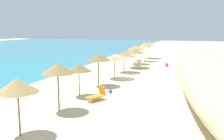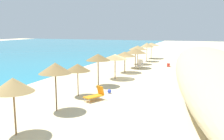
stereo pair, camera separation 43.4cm
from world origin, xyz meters
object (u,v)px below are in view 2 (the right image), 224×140
(beach_umbrella_5, at_px, (115,57))
(beach_umbrella_10, at_px, (151,44))
(beach_umbrella_6, at_px, (125,54))
(beach_umbrella_8, at_px, (138,48))
(beach_umbrella_2, at_px, (55,68))
(beach_umbrella_7, at_px, (135,51))
(beach_umbrella_9, at_px, (147,45))
(beach_umbrella_1, at_px, (13,85))
(lounge_chair_1, at_px, (96,95))
(lounge_chair_0, at_px, (140,65))
(beach_umbrella_4, at_px, (98,57))
(beach_umbrella_3, at_px, (78,68))
(beach_ball, at_px, (109,91))
(cooler_box, at_px, (168,65))

(beach_umbrella_5, height_order, beach_umbrella_10, beach_umbrella_10)
(beach_umbrella_6, height_order, beach_umbrella_8, beach_umbrella_8)
(beach_umbrella_2, xyz_separation_m, beach_umbrella_8, (21.37, 0.29, -0.30))
(beach_umbrella_5, distance_m, beach_umbrella_7, 7.32)
(beach_umbrella_9, distance_m, beach_umbrella_10, 3.93)
(beach_umbrella_5, bearing_deg, beach_umbrella_1, -179.89)
(beach_umbrella_10, relative_size, lounge_chair_1, 1.69)
(beach_umbrella_5, xyz_separation_m, lounge_chair_0, (7.32, -0.74, -1.78))
(beach_umbrella_9, bearing_deg, beach_umbrella_4, 178.30)
(beach_umbrella_3, distance_m, beach_umbrella_9, 21.34)
(beach_umbrella_7, bearing_deg, beach_umbrella_3, 177.56)
(beach_umbrella_4, bearing_deg, beach_umbrella_6, -1.87)
(beach_umbrella_3, xyz_separation_m, lounge_chair_1, (-0.60, -1.67, -1.74))
(beach_umbrella_6, bearing_deg, beach_umbrella_7, -4.39)
(beach_umbrella_9, relative_size, beach_ball, 9.06)
(beach_umbrella_2, xyz_separation_m, beach_umbrella_4, (7.08, 0.23, -0.11))
(beach_umbrella_4, height_order, beach_ball, beach_umbrella_4)
(cooler_box, bearing_deg, beach_umbrella_1, 170.64)
(beach_umbrella_8, relative_size, beach_umbrella_10, 1.00)
(beach_umbrella_3, relative_size, beach_umbrella_4, 0.86)
(beach_umbrella_5, height_order, beach_umbrella_6, beach_umbrella_5)
(lounge_chair_1, bearing_deg, beach_umbrella_1, 106.95)
(beach_umbrella_2, relative_size, beach_umbrella_6, 1.21)
(beach_umbrella_1, bearing_deg, beach_umbrella_3, 3.66)
(beach_umbrella_1, bearing_deg, beach_umbrella_4, 1.91)
(lounge_chair_0, xyz_separation_m, lounge_chair_1, (-15.05, -0.50, -0.02))
(beach_umbrella_2, distance_m, beach_ball, 5.80)
(beach_umbrella_2, distance_m, lounge_chair_0, 18.08)
(beach_umbrella_5, distance_m, beach_umbrella_6, 3.67)
(beach_umbrella_5, bearing_deg, lounge_chair_0, -5.75)
(beach_umbrella_1, bearing_deg, beach_umbrella_8, 0.97)
(beach_umbrella_4, xyz_separation_m, beach_umbrella_6, (7.19, -0.23, -0.40))
(beach_umbrella_6, height_order, cooler_box, beach_umbrella_6)
(beach_umbrella_7, relative_size, beach_umbrella_8, 1.03)
(beach_umbrella_6, relative_size, beach_umbrella_8, 0.94)
(beach_umbrella_4, relative_size, beach_umbrella_7, 1.05)
(beach_umbrella_1, height_order, beach_umbrella_4, beach_umbrella_4)
(beach_umbrella_2, height_order, beach_umbrella_10, beach_umbrella_2)
(beach_umbrella_4, height_order, beach_umbrella_10, beach_umbrella_4)
(lounge_chair_1, bearing_deg, cooler_box, -71.64)
(beach_umbrella_5, height_order, beach_ball, beach_umbrella_5)
(beach_umbrella_8, distance_m, lounge_chair_0, 4.10)
(beach_umbrella_4, height_order, lounge_chair_0, beach_umbrella_4)
(beach_umbrella_2, relative_size, beach_umbrella_10, 1.13)
(beach_umbrella_2, height_order, beach_umbrella_5, beach_umbrella_2)
(lounge_chair_0, height_order, beach_ball, lounge_chair_0)
(beach_umbrella_5, relative_size, lounge_chair_1, 1.63)
(beach_umbrella_10, xyz_separation_m, cooler_box, (-8.28, -3.91, -2.17))
(beach_ball, bearing_deg, beach_umbrella_2, 162.53)
(beach_umbrella_10, bearing_deg, beach_umbrella_9, -178.65)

